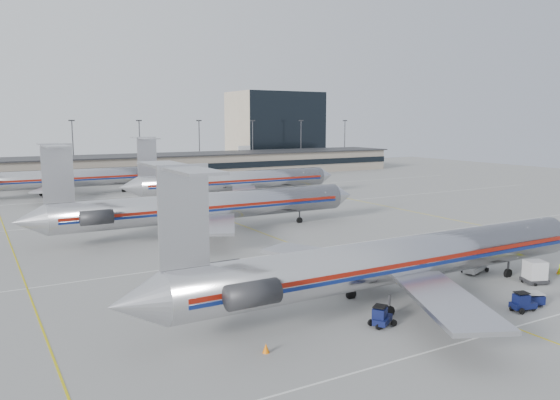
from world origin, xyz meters
TOP-DOWN VIEW (x-y plane):
  - ground at (0.00, 0.00)m, footprint 260.00×260.00m
  - apron_markings at (0.00, 10.00)m, footprint 160.00×0.15m
  - terminal at (0.00, 97.97)m, footprint 162.00×17.00m
  - light_mast_row at (0.00, 112.00)m, footprint 163.60×0.40m
  - distant_building at (62.00, 128.00)m, footprint 30.00×20.00m
  - jet_foreground at (-4.29, -9.15)m, footprint 47.09×27.73m
  - jet_second_row at (-6.98, 25.05)m, footprint 47.77×28.13m
  - jet_third_row at (10.35, 52.69)m, footprint 45.01×27.69m
  - jet_back_row at (-19.30, 73.62)m, footprint 44.42×27.32m
  - tug_left at (-8.31, -12.99)m, footprint 2.18×1.90m
  - tug_center at (3.48, -16.08)m, footprint 2.14×1.42m
  - cart_inner at (5.30, -15.50)m, footprint 2.26×1.95m
  - uld_container at (11.17, -11.74)m, footprint 2.50×2.31m
  - belt_loader at (9.38, -6.47)m, footprint 3.95×2.15m
  - ramp_worker_near at (12.17, -10.46)m, footprint 0.80×0.74m
  - cone_right at (16.10, -10.93)m, footprint 0.43×0.43m
  - cone_left at (-17.86, -12.83)m, footprint 0.61×0.61m

SIDE VIEW (x-z plane):
  - ground at x=0.00m, z-range 0.00..0.00m
  - apron_markings at x=0.00m, z-range 0.00..0.02m
  - cone_right at x=16.10m, z-range 0.00..0.58m
  - cone_left at x=-17.86m, z-range 0.00..0.64m
  - belt_loader at x=9.38m, z-range -0.47..1.55m
  - cart_inner at x=5.30m, z-range 0.03..1.11m
  - tug_center at x=3.48m, z-range -0.07..1.52m
  - tug_left at x=-8.31m, z-range -0.07..1.53m
  - ramp_worker_near at x=12.17m, z-range 0.00..1.83m
  - uld_container at x=11.17m, z-range 0.01..2.14m
  - terminal at x=0.00m, z-range 0.03..6.28m
  - jet_back_row at x=-19.30m, z-range -2.55..9.60m
  - jet_third_row at x=10.35m, z-range -2.58..9.73m
  - jet_foreground at x=-4.29m, z-range -2.59..9.74m
  - jet_second_row at x=-6.98m, z-range -2.62..9.88m
  - light_mast_row at x=0.00m, z-range 0.94..16.22m
  - distant_building at x=62.00m, z-range 0.00..25.00m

